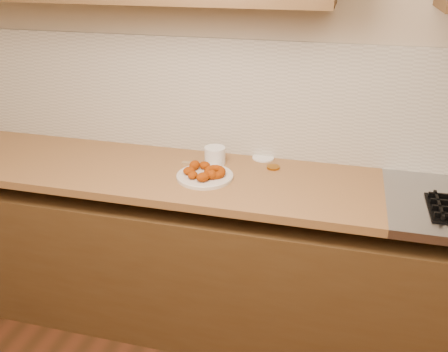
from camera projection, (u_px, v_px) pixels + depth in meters
The scene contains 11 objects.
wall_back at pixel (288, 72), 2.31m from camera, with size 4.00×0.02×2.70m, color #B3A38D.
base_cabinet at pixel (270, 271), 2.45m from camera, with size 3.60×0.60×0.77m, color #4B341B.
butcher_block at pixel (146, 171), 2.38m from camera, with size 2.30×0.62×0.04m, color olive.
backsplash at pixel (286, 103), 2.36m from camera, with size 3.60×0.02×0.60m, color beige.
donut_plate at pixel (205, 176), 2.27m from camera, with size 0.27×0.27×0.02m, color beige.
ring_donut at pixel (215, 172), 2.25m from camera, with size 0.11×0.11×0.04m, color #933003.
fried_dough_chunks at pixel (199, 171), 2.25m from camera, with size 0.18×0.21×0.05m.
plastic_tub at pixel (215, 156), 2.41m from camera, with size 0.11×0.11×0.09m, color white.
tub_lid at pixel (263, 158), 2.48m from camera, with size 0.11×0.11×0.01m, color white.
brass_jar_lid at pixel (273, 167), 2.37m from camera, with size 0.07×0.07×0.01m, color #A06319.
wooden_utensil at pixel (200, 165), 2.39m from camera, with size 0.19×0.02×0.01m, color #997A4E.
Camera 1 is at (0.27, -0.31, 1.88)m, focal length 38.00 mm.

